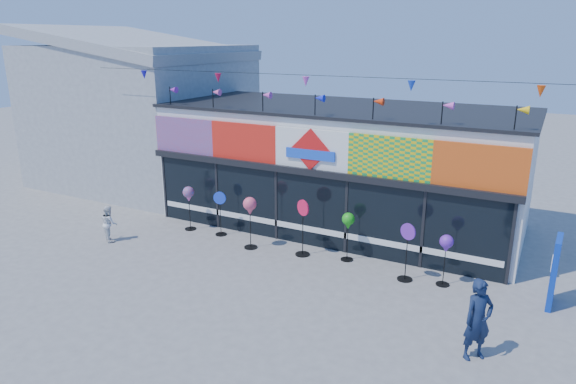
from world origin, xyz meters
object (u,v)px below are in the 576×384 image
Objects in this scene: spinner_3 at (303,226)px; spinner_5 at (407,250)px; spinner_2 at (250,208)px; spinner_4 at (348,223)px; spinner_0 at (189,195)px; spinner_1 at (220,212)px; spinner_6 at (446,245)px; blue_sign at (554,272)px; adult_man at (478,320)px; child at (109,223)px.

spinner_3 is 3.20m from spinner_5.
spinner_2 reaches higher than spinner_4.
spinner_5 is (7.56, -0.37, -0.36)m from spinner_0.
spinner_1 is 1.02× the size of spinner_4.
spinner_4 reaches higher than spinner_6.
spinner_5 is at bearing 0.60° from spinner_2.
spinner_1 is at bearing 161.75° from spinner_2.
spinner_4 is at bearing 0.69° from spinner_1.
spinner_2 reaches higher than spinner_5.
blue_sign is at bearing 4.93° from spinner_5.
spinner_2 is 7.63m from adult_man.
spinner_4 is (3.01, 0.54, -0.15)m from spinner_2.
adult_man is (7.10, -2.78, -0.45)m from spinner_2.
spinner_5 is (3.20, -0.21, -0.06)m from spinner_3.
blue_sign is at bearing -140.83° from child.
spinner_0 reaches higher than child.
spinner_0 is (-11.08, 0.06, 0.33)m from blue_sign.
blue_sign is 1.20× the size of spinner_4.
blue_sign is at bearing -1.92° from spinner_4.
adult_man reaches higher than child.
spinner_0 is at bearing 177.23° from spinner_5.
spinner_2 is at bearing -8.83° from spinner_0.
spinner_1 reaches higher than spinner_4.
spinner_1 is 0.86× the size of spinner_3.
spinner_5 is at bearing -2.77° from spinner_0.
adult_man is (9.78, -3.19, -0.35)m from spinner_0.
spinner_5 is at bearing -3.88° from spinner_1.
spinner_6 is at bearing 9.88° from spinner_5.
spinner_1 is at bearing -178.12° from blue_sign.
adult_man reaches higher than spinner_4.
spinner_4 is (4.47, 0.05, 0.39)m from spinner_1.
spinner_3 is 6.21m from adult_man.
child is (-12.75, -1.94, -0.30)m from blue_sign.
blue_sign is 1.25× the size of spinner_6.
spinner_1 is 4.49m from spinner_4.
spinner_4 is at bearing -133.39° from child.
spinner_3 is at bearing -2.04° from spinner_0.
blue_sign is at bearing -0.74° from spinner_1.
blue_sign is 3.39m from adult_man.
spinner_1 is at bearing 115.34° from adult_man.
spinner_3 is at bearing -132.44° from child.
spinner_6 is at bearing -6.31° from spinner_4.
spinner_4 is 5.27m from adult_man.
spinner_3 is at bearing -168.32° from spinner_4.
spinner_0 is at bearing -99.21° from child.
spinner_2 is at bearing 114.81° from adult_man.
spinner_2 is 5.86m from spinner_6.
blue_sign is 2.56m from spinner_6.
spinner_3 is (-6.72, -0.09, 0.03)m from blue_sign.
spinner_6 is at bearing -139.44° from child.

